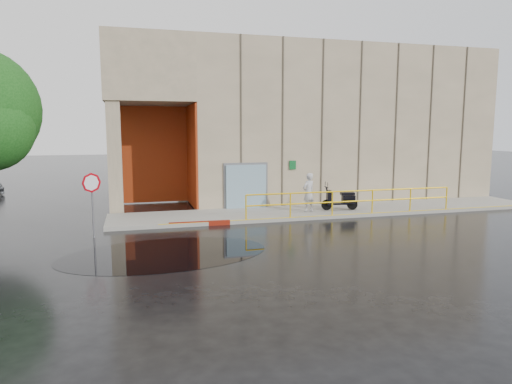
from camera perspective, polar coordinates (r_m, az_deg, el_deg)
ground at (r=15.74m, az=3.34°, el=-6.04°), size 120.00×120.00×0.00m
sidewalk at (r=21.29m, az=9.67°, el=-2.30°), size 20.00×3.00×0.15m
building at (r=27.37m, az=6.18°, el=8.66°), size 20.00×10.17×8.00m
guardrail at (r=20.11m, az=11.98°, el=-1.20°), size 9.56×0.06×1.03m
person at (r=20.27m, az=6.58°, el=-0.06°), size 0.74×0.64×1.72m
scooter at (r=20.96m, az=10.49°, el=-0.22°), size 1.70×0.79×1.29m
stop_sign at (r=16.71m, az=-19.84°, el=0.23°), size 0.61×0.40×2.29m
red_curb at (r=18.13m, az=-7.05°, el=-3.95°), size 2.40×0.25×0.18m
puddle at (r=14.30m, az=-11.28°, el=-7.58°), size 6.72×4.54×0.01m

